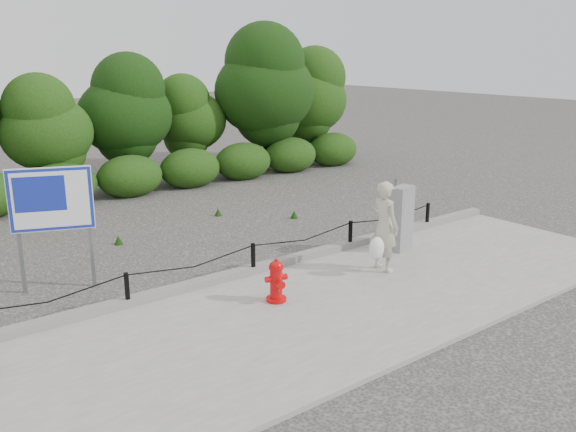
% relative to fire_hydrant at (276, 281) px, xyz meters
% --- Properties ---
extents(ground, '(90.00, 90.00, 0.00)m').
position_rel_fire_hydrant_xyz_m(ground, '(0.43, 1.29, -0.43)').
color(ground, '#2D2B28').
rests_on(ground, ground).
extents(sidewalk, '(14.00, 4.00, 0.08)m').
position_rel_fire_hydrant_xyz_m(sidewalk, '(0.43, -0.71, -0.39)').
color(sidewalk, gray).
rests_on(sidewalk, ground).
extents(curb, '(14.00, 0.22, 0.14)m').
position_rel_fire_hydrant_xyz_m(curb, '(0.43, 1.34, -0.28)').
color(curb, slate).
rests_on(curb, sidewalk).
extents(chain_barrier, '(10.06, 0.06, 0.60)m').
position_rel_fire_hydrant_xyz_m(chain_barrier, '(0.43, 1.29, 0.02)').
color(chain_barrier, black).
rests_on(chain_barrier, sidewalk).
extents(treeline, '(20.20, 3.80, 4.95)m').
position_rel_fire_hydrant_xyz_m(treeline, '(1.69, 10.22, 2.05)').
color(treeline, black).
rests_on(treeline, ground).
extents(fire_hydrant, '(0.41, 0.43, 0.74)m').
position_rel_fire_hydrant_xyz_m(fire_hydrant, '(0.00, 0.00, 0.00)').
color(fire_hydrant, red).
rests_on(fire_hydrant, sidewalk).
extents(pedestrian, '(0.72, 0.64, 1.74)m').
position_rel_fire_hydrant_xyz_m(pedestrian, '(2.49, -0.06, 0.49)').
color(pedestrian, '#B3B29A').
rests_on(pedestrian, sidewalk).
extents(utility_cabinet, '(0.57, 0.42, 1.50)m').
position_rel_fire_hydrant_xyz_m(utility_cabinet, '(3.69, 0.58, 0.33)').
color(utility_cabinet, '#949396').
rests_on(utility_cabinet, sidewalk).
extents(advertising_sign, '(1.32, 0.58, 2.23)m').
position_rel_fire_hydrant_xyz_m(advertising_sign, '(-2.66, 2.92, 1.14)').
color(advertising_sign, slate).
rests_on(advertising_sign, ground).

